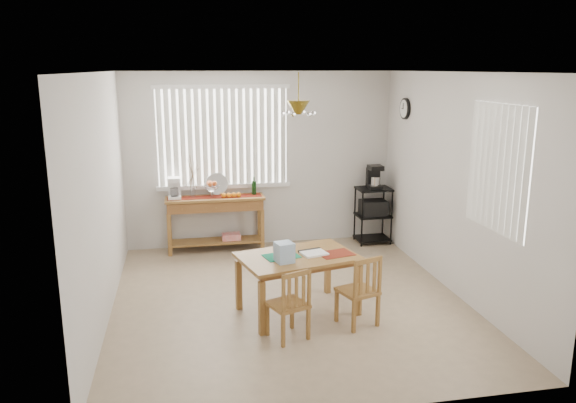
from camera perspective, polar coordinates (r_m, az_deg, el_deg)
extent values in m
cube|color=tan|center=(6.66, 0.04, -10.00)|extent=(4.00, 4.50, 0.01)
cube|color=silver|center=(8.49, -2.89, 4.31)|extent=(4.00, 0.10, 2.60)
cube|color=silver|center=(4.10, 6.14, -5.76)|extent=(4.00, 0.10, 2.60)
cube|color=silver|center=(6.21, -18.86, 0.22)|extent=(0.10, 4.50, 2.60)
cube|color=silver|center=(6.93, 16.94, 1.67)|extent=(0.10, 4.50, 2.60)
cube|color=white|center=(6.11, 0.05, 13.50)|extent=(4.00, 4.50, 0.10)
cube|color=white|center=(8.33, -6.64, 6.50)|extent=(1.90, 0.01, 1.40)
cube|color=white|center=(8.30, -12.86, 6.23)|extent=(0.07, 0.03, 1.40)
cube|color=white|center=(8.30, -12.12, 6.26)|extent=(0.07, 0.03, 1.40)
cube|color=white|center=(8.30, -11.39, 6.30)|extent=(0.07, 0.03, 1.40)
cube|color=white|center=(8.30, -10.66, 6.33)|extent=(0.07, 0.03, 1.40)
cube|color=white|center=(8.30, -9.92, 6.36)|extent=(0.07, 0.03, 1.40)
cube|color=white|center=(8.30, -9.19, 6.39)|extent=(0.07, 0.03, 1.40)
cube|color=white|center=(8.30, -8.46, 6.42)|extent=(0.07, 0.03, 1.40)
cube|color=white|center=(8.31, -7.73, 6.45)|extent=(0.07, 0.03, 1.40)
cube|color=white|center=(8.31, -7.00, 6.48)|extent=(0.07, 0.03, 1.40)
cube|color=white|center=(8.32, -6.27, 6.50)|extent=(0.07, 0.03, 1.40)
cube|color=white|center=(8.33, -5.54, 6.53)|extent=(0.07, 0.03, 1.40)
cube|color=white|center=(8.34, -4.81, 6.55)|extent=(0.07, 0.03, 1.40)
cube|color=white|center=(8.35, -4.09, 6.57)|extent=(0.07, 0.03, 1.40)
cube|color=white|center=(8.36, -3.37, 6.59)|extent=(0.07, 0.03, 1.40)
cube|color=white|center=(8.38, -2.65, 6.61)|extent=(0.07, 0.03, 1.40)
cube|color=white|center=(8.39, -1.93, 6.63)|extent=(0.07, 0.03, 1.40)
cube|color=white|center=(8.41, -1.21, 6.65)|extent=(0.07, 0.03, 1.40)
cube|color=white|center=(8.43, -0.50, 6.67)|extent=(0.07, 0.03, 1.40)
cube|color=white|center=(8.42, -6.49, 1.54)|extent=(1.98, 0.06, 0.06)
cube|color=white|center=(8.25, -6.76, 11.52)|extent=(1.98, 0.06, 0.06)
cube|color=white|center=(6.07, 20.59, 3.16)|extent=(0.01, 1.10, 1.30)
cube|color=white|center=(5.66, 23.07, 2.25)|extent=(0.03, 0.07, 1.30)
cube|color=white|center=(5.75, 22.47, 2.46)|extent=(0.03, 0.07, 1.30)
cube|color=white|center=(5.84, 21.89, 2.67)|extent=(0.03, 0.07, 1.30)
cube|color=white|center=(5.93, 21.33, 2.87)|extent=(0.03, 0.07, 1.30)
cube|color=white|center=(6.02, 20.78, 3.07)|extent=(0.03, 0.07, 1.30)
cube|color=white|center=(6.12, 20.25, 3.26)|extent=(0.03, 0.07, 1.30)
cube|color=white|center=(6.21, 19.73, 3.44)|extent=(0.03, 0.07, 1.30)
cube|color=white|center=(6.30, 19.23, 3.62)|extent=(0.03, 0.07, 1.30)
cube|color=white|center=(6.40, 18.75, 3.79)|extent=(0.03, 0.07, 1.30)
cube|color=white|center=(6.49, 18.28, 3.96)|extent=(0.03, 0.07, 1.30)
cylinder|color=black|center=(8.19, 11.81, 9.21)|extent=(0.04, 0.30, 0.30)
cylinder|color=white|center=(8.18, 11.65, 9.22)|extent=(0.01, 0.25, 0.25)
cylinder|color=olive|center=(5.79, 1.07, 11.32)|extent=(0.01, 0.01, 0.34)
cone|color=olive|center=(5.80, 1.06, 9.54)|extent=(0.24, 0.24, 0.14)
sphere|color=white|center=(5.84, 2.62, 8.97)|extent=(0.05, 0.05, 0.05)
sphere|color=white|center=(5.95, 1.55, 9.07)|extent=(0.05, 0.05, 0.05)
sphere|color=white|center=(5.92, 0.01, 9.05)|extent=(0.05, 0.05, 0.05)
sphere|color=white|center=(5.77, -0.51, 8.93)|extent=(0.05, 0.05, 0.05)
sphere|color=white|center=(5.65, 0.55, 8.83)|extent=(0.05, 0.05, 0.05)
sphere|color=white|center=(5.68, 2.15, 8.85)|extent=(0.05, 0.05, 0.05)
cube|color=olive|center=(8.25, -7.43, 0.34)|extent=(1.43, 0.40, 0.04)
cube|color=brown|center=(8.27, -7.41, -0.33)|extent=(1.38, 0.37, 0.14)
cube|color=olive|center=(8.21, -11.96, -3.37)|extent=(0.05, 0.05, 0.62)
cube|color=olive|center=(8.29, -2.62, -2.94)|extent=(0.05, 0.05, 0.62)
cube|color=olive|center=(8.51, -11.93, -2.77)|extent=(0.05, 0.05, 0.62)
cube|color=olive|center=(8.58, -2.92, -2.36)|extent=(0.05, 0.05, 0.62)
cube|color=olive|center=(8.42, -7.30, -4.00)|extent=(1.33, 0.35, 0.03)
cube|color=red|center=(8.42, -5.79, -3.55)|extent=(0.27, 0.20, 0.09)
cube|color=maroon|center=(8.25, -7.44, 0.48)|extent=(1.36, 0.22, 0.01)
cube|color=white|center=(8.23, -11.43, 0.44)|extent=(0.18, 0.22, 0.04)
cube|color=white|center=(8.28, -11.46, 1.30)|extent=(0.18, 0.07, 0.27)
cube|color=white|center=(8.16, -11.51, 2.19)|extent=(0.18, 0.20, 0.06)
cylinder|color=white|center=(8.19, -11.46, 0.94)|extent=(0.12, 0.12, 0.12)
cylinder|color=white|center=(8.22, -7.75, 0.72)|extent=(0.04, 0.04, 0.09)
cone|color=white|center=(8.20, -7.77, 1.30)|extent=(0.23, 0.23, 0.08)
sphere|color=red|center=(8.19, -7.47, 1.84)|extent=(0.07, 0.07, 0.07)
sphere|color=red|center=(8.22, -7.96, 1.87)|extent=(0.07, 0.07, 0.07)
sphere|color=red|center=(8.15, -7.93, 1.76)|extent=(0.07, 0.07, 0.07)
sphere|color=orange|center=(8.18, -6.54, 0.63)|extent=(0.07, 0.07, 0.07)
sphere|color=orange|center=(8.18, -6.04, 0.65)|extent=(0.07, 0.07, 0.07)
sphere|color=orange|center=(8.19, -5.54, 0.67)|extent=(0.07, 0.07, 0.07)
sphere|color=orange|center=(8.20, -5.04, 0.69)|extent=(0.07, 0.07, 0.07)
cylinder|color=silver|center=(8.37, -7.23, 1.79)|extent=(0.32, 0.08, 0.32)
cylinder|color=white|center=(8.27, -9.64, 0.85)|extent=(0.07, 0.07, 0.13)
cylinder|color=#4C3823|center=(8.21, -9.71, 2.66)|extent=(0.08, 0.04, 0.40)
cylinder|color=#4C3823|center=(8.21, -9.72, 2.81)|extent=(0.12, 0.05, 0.43)
cylinder|color=#4C3823|center=(8.22, -9.71, 2.50)|extent=(0.16, 0.07, 0.32)
cylinder|color=#4C3823|center=(8.21, -9.73, 2.96)|extent=(0.05, 0.02, 0.49)
cylinder|color=#4C3823|center=(8.22, -9.70, 2.44)|extent=(0.20, 0.09, 0.28)
cylinder|color=black|center=(8.32, -3.47, 1.39)|extent=(0.07, 0.07, 0.21)
cylinder|color=black|center=(8.29, -3.49, 2.33)|extent=(0.03, 0.03, 0.07)
cylinder|color=black|center=(8.49, 7.54, -1.78)|extent=(0.02, 0.02, 0.86)
cylinder|color=black|center=(8.65, 10.48, -1.61)|extent=(0.02, 0.02, 0.86)
cylinder|color=black|center=(8.83, 6.80, -1.17)|extent=(0.02, 0.02, 0.86)
cylinder|color=black|center=(8.98, 9.64, -1.02)|extent=(0.02, 0.02, 0.86)
cube|color=black|center=(8.64, 8.71, 1.27)|extent=(0.51, 0.41, 0.03)
cube|color=black|center=(8.73, 8.62, -1.39)|extent=(0.51, 0.41, 0.03)
cube|color=black|center=(8.83, 8.54, -3.71)|extent=(0.51, 0.41, 0.03)
cube|color=black|center=(8.70, 8.65, -0.60)|extent=(0.39, 0.30, 0.22)
cube|color=black|center=(8.61, 8.77, 1.51)|extent=(0.20, 0.24, 0.05)
cube|color=black|center=(8.66, 8.62, 2.44)|extent=(0.20, 0.08, 0.30)
cube|color=black|center=(8.56, 8.84, 3.44)|extent=(0.20, 0.22, 0.07)
cylinder|color=silver|center=(8.58, 8.81, 2.09)|extent=(0.13, 0.13, 0.13)
cube|color=olive|center=(6.12, 1.00, -5.64)|extent=(1.39, 1.07, 0.04)
cube|color=brown|center=(6.13, 1.00, -6.03)|extent=(1.28, 0.96, 0.05)
cube|color=olive|center=(5.75, -2.67, -10.79)|extent=(0.07, 0.07, 0.57)
cube|color=olive|center=(6.22, 7.13, -8.94)|extent=(0.07, 0.07, 0.57)
cube|color=olive|center=(6.34, -5.04, -8.45)|extent=(0.07, 0.07, 0.57)
cube|color=olive|center=(6.77, 4.05, -6.97)|extent=(0.07, 0.07, 0.57)
cube|color=#167C57|center=(6.08, -0.69, -5.56)|extent=(0.42, 0.35, 0.01)
cube|color=maroon|center=(6.18, 4.87, -5.31)|extent=(0.42, 0.35, 0.01)
cube|color=white|center=(6.15, 2.66, -5.28)|extent=(0.31, 0.27, 0.02)
cube|color=black|center=(6.24, 2.18, -4.96)|extent=(0.26, 0.09, 0.03)
cube|color=#92B2D5|center=(5.88, -0.38, -5.18)|extent=(0.21, 0.21, 0.21)
cube|color=olive|center=(5.66, -0.03, -10.43)|extent=(0.45, 0.45, 0.03)
cube|color=olive|center=(5.92, 0.40, -11.26)|extent=(0.04, 0.04, 0.34)
cube|color=olive|center=(5.78, -2.11, -11.92)|extent=(0.04, 0.04, 0.34)
cube|color=olive|center=(5.70, 2.08, -12.30)|extent=(0.04, 0.04, 0.34)
cube|color=olive|center=(5.55, -0.50, -13.03)|extent=(0.04, 0.04, 0.34)
cube|color=olive|center=(5.53, 2.16, -8.69)|extent=(0.04, 0.04, 0.38)
cube|color=olive|center=(5.38, -0.46, -9.34)|extent=(0.04, 0.04, 0.38)
cube|color=olive|center=(5.40, 0.88, -7.39)|extent=(0.30, 0.14, 0.05)
cube|color=olive|center=(5.51, 1.59, -9.01)|extent=(0.04, 0.03, 0.30)
cube|color=olive|center=(5.46, 0.87, -9.19)|extent=(0.04, 0.03, 0.30)
cube|color=olive|center=(5.42, 0.14, -9.37)|extent=(0.04, 0.03, 0.30)
cube|color=olive|center=(5.98, 7.07, -9.02)|extent=(0.46, 0.46, 0.03)
cube|color=olive|center=(6.26, 7.32, -9.91)|extent=(0.04, 0.04, 0.35)
cube|color=olive|center=(6.09, 4.96, -10.52)|extent=(0.04, 0.04, 0.35)
cube|color=olive|center=(6.04, 9.11, -10.88)|extent=(0.04, 0.04, 0.35)
cube|color=olive|center=(5.86, 6.70, -11.56)|extent=(0.04, 0.04, 0.35)
cube|color=olive|center=(5.87, 9.31, -7.28)|extent=(0.04, 0.04, 0.39)
cube|color=olive|center=(5.70, 6.87, -7.87)|extent=(0.04, 0.04, 0.39)
cube|color=olive|center=(5.73, 8.16, -5.97)|extent=(0.32, 0.13, 0.05)
cube|color=olive|center=(5.84, 8.77, -7.59)|extent=(0.04, 0.03, 0.32)
cube|color=olive|center=(5.79, 8.10, -7.76)|extent=(0.04, 0.03, 0.32)
cube|color=olive|center=(5.74, 7.42, -7.92)|extent=(0.04, 0.03, 0.32)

